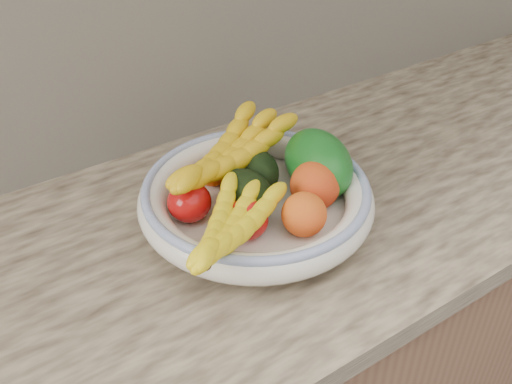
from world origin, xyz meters
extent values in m
cube|color=brown|center=(0.00, 1.68, 0.43)|extent=(2.40, 0.62, 0.86)
cube|color=#C4AD8C|center=(0.00, 1.68, 0.88)|extent=(2.44, 0.66, 0.04)
cube|color=beige|center=(0.00, 1.99, 1.15)|extent=(2.40, 0.02, 0.50)
cylinder|color=silver|center=(0.00, 1.66, 0.91)|extent=(0.13, 0.13, 0.02)
cylinder|color=silver|center=(0.00, 1.66, 0.92)|extent=(0.32, 0.32, 0.01)
torus|color=silver|center=(0.00, 1.66, 0.95)|extent=(0.39, 0.39, 0.05)
torus|color=#3954A2|center=(0.00, 1.66, 0.97)|extent=(0.37, 0.37, 0.02)
ellipsoid|color=#DD4C04|center=(-0.03, 1.76, 0.95)|extent=(0.07, 0.07, 0.05)
ellipsoid|color=#DB5004|center=(0.01, 1.76, 0.95)|extent=(0.05, 0.05, 0.04)
ellipsoid|color=#FF5105|center=(0.00, 1.74, 0.95)|extent=(0.07, 0.07, 0.05)
ellipsoid|color=#AD0C0C|center=(-0.11, 1.69, 0.96)|extent=(0.09, 0.09, 0.06)
ellipsoid|color=red|center=(-0.05, 1.61, 0.96)|extent=(0.08, 0.08, 0.06)
ellipsoid|color=black|center=(-0.02, 1.66, 0.96)|extent=(0.08, 0.11, 0.08)
ellipsoid|color=black|center=(0.04, 1.71, 0.96)|extent=(0.09, 0.11, 0.07)
ellipsoid|color=#0F5015|center=(0.12, 1.65, 0.98)|extent=(0.15, 0.17, 0.14)
ellipsoid|color=orange|center=(0.02, 1.56, 0.97)|extent=(0.09, 0.09, 0.07)
ellipsoid|color=orange|center=(0.08, 1.61, 0.97)|extent=(0.10, 0.10, 0.08)
camera|label=1|loc=(-0.42, 1.03, 1.51)|focal=40.00mm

